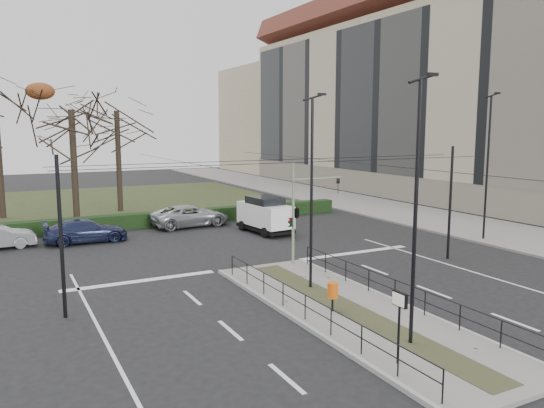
# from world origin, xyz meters

# --- Properties ---
(ground) EXTENTS (140.00, 140.00, 0.00)m
(ground) POSITION_xyz_m (0.00, 0.00, 0.00)
(ground) COLOR black
(ground) RESTS_ON ground
(median_island) EXTENTS (4.40, 15.00, 0.14)m
(median_island) POSITION_xyz_m (0.00, -2.50, 0.07)
(median_island) COLOR slate
(median_island) RESTS_ON ground
(sidewalk_east) EXTENTS (8.00, 90.00, 0.14)m
(sidewalk_east) POSITION_xyz_m (18.00, 22.00, 0.07)
(sidewalk_east) COLOR slate
(sidewalk_east) RESTS_ON ground
(park) EXTENTS (38.00, 26.00, 0.10)m
(park) POSITION_xyz_m (-6.00, 32.00, 0.05)
(park) COLOR #263018
(park) RESTS_ON ground
(hedge) EXTENTS (38.00, 1.00, 1.00)m
(hedge) POSITION_xyz_m (-6.00, 18.60, 0.50)
(hedge) COLOR black
(hedge) RESTS_ON ground
(apartment_block) EXTENTS (13.09, 52.10, 21.64)m
(apartment_block) POSITION_xyz_m (27.97, 23.97, 10.39)
(apartment_block) COLOR tan
(apartment_block) RESTS_ON ground
(median_railing) EXTENTS (4.14, 13.24, 0.92)m
(median_railing) POSITION_xyz_m (0.00, -2.60, 0.98)
(median_railing) COLOR black
(median_railing) RESTS_ON median_island
(catenary) EXTENTS (20.00, 34.00, 6.00)m
(catenary) POSITION_xyz_m (0.00, 1.62, 3.42)
(catenary) COLOR black
(catenary) RESTS_ON ground
(traffic_light) EXTENTS (3.13, 1.79, 4.60)m
(traffic_light) POSITION_xyz_m (1.77, 4.50, 2.82)
(traffic_light) COLOR slate
(traffic_light) RESTS_ON median_island
(litter_bin) EXTENTS (0.42, 0.42, 1.07)m
(litter_bin) POSITION_xyz_m (-0.66, -2.27, 0.90)
(litter_bin) COLOR black
(litter_bin) RESTS_ON median_island
(info_panel) EXTENTS (0.12, 0.56, 2.14)m
(info_panel) POSITION_xyz_m (-1.51, -6.91, 1.82)
(info_panel) COLOR black
(info_panel) RESTS_ON median_island
(streetlamp_median_near) EXTENTS (0.70, 0.14, 8.43)m
(streetlamp_median_near) POSITION_xyz_m (-0.14, -5.95, 4.43)
(streetlamp_median_near) COLOR black
(streetlamp_median_near) RESTS_ON median_island
(streetlamp_median_far) EXTENTS (0.69, 0.14, 8.22)m
(streetlamp_median_far) POSITION_xyz_m (0.16, 0.60, 4.32)
(streetlamp_median_far) COLOR black
(streetlamp_median_far) RESTS_ON median_island
(streetlamp_sidewalk) EXTENTS (0.74, 0.15, 8.91)m
(streetlamp_sidewalk) POSITION_xyz_m (15.02, 4.34, 4.67)
(streetlamp_sidewalk) COLOR black
(streetlamp_sidewalk) RESTS_ON sidewalk_east
(parked_car_third) EXTENTS (4.91, 2.03, 1.42)m
(parked_car_third) POSITION_xyz_m (-6.93, 15.21, 0.71)
(parked_car_third) COLOR #1D2344
(parked_car_third) RESTS_ON ground
(parked_car_fourth) EXTENTS (5.69, 2.96, 1.53)m
(parked_car_fourth) POSITION_xyz_m (0.44, 17.36, 0.77)
(parked_car_fourth) COLOR #989B9F
(parked_car_fourth) RESTS_ON ground
(white_van) EXTENTS (2.39, 4.66, 2.41)m
(white_van) POSITION_xyz_m (4.15, 12.92, 1.26)
(white_van) COLOR white
(white_van) RESTS_ON ground
(bare_tree_center) EXTENTS (7.38, 7.38, 10.92)m
(bare_tree_center) POSITION_xyz_m (-2.57, 26.33, 7.72)
(bare_tree_center) COLOR black
(bare_tree_center) RESTS_ON park
(bare_tree_near) EXTENTS (5.81, 5.81, 10.72)m
(bare_tree_near) POSITION_xyz_m (-6.82, 20.02, 7.56)
(bare_tree_near) COLOR black
(bare_tree_near) RESTS_ON park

